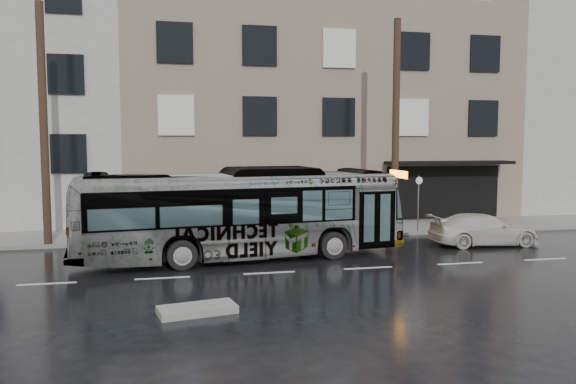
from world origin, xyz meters
The scene contains 9 objects.
ground centered at (0.00, 0.00, 0.00)m, with size 120.00×120.00×0.00m, color black.
sidewalk centered at (0.00, 4.90, 0.07)m, with size 90.00×3.60×0.15m, color gray.
building_taupe centered at (5.00, 12.70, 5.50)m, with size 20.00×12.00×11.00m, color gray.
utility_pole_front centered at (6.50, 3.30, 4.65)m, with size 0.30×0.30×9.00m, color #3D2A1E.
utility_pole_rear centered at (-7.50, 3.30, 4.65)m, with size 0.30×0.30×9.00m, color #3D2A1E.
sign_post centered at (7.60, 3.30, 1.35)m, with size 0.06×0.06×2.40m, color slate.
bus centered at (-0.59, -0.19, 1.56)m, with size 2.63×11.23×3.13m, color #B2B2B2.
white_sedan centered at (8.99, 0.36, 0.61)m, with size 1.71×4.21×1.22m, color beige.
slush_pile centered at (-2.37, -6.16, 0.09)m, with size 1.80×0.80×0.18m, color gray.
Camera 1 is at (-2.96, -19.17, 4.01)m, focal length 35.00 mm.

